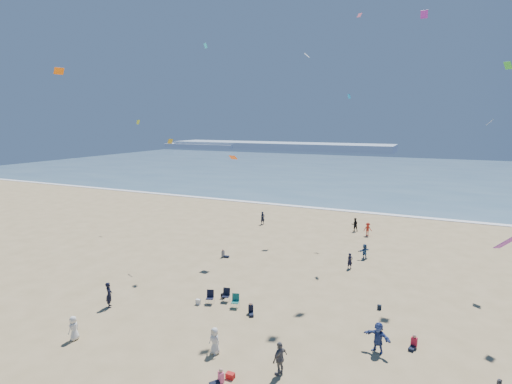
% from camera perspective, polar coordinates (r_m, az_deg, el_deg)
% --- Properties ---
extents(ocean, '(220.00, 100.00, 0.06)m').
position_cam_1_polar(ocean, '(110.67, 18.10, 2.62)').
color(ocean, '#476B84').
rests_on(ocean, ground).
extents(surf_line, '(220.00, 1.20, 0.08)m').
position_cam_1_polar(surf_line, '(61.87, 12.67, -2.62)').
color(surf_line, white).
rests_on(surf_line, ground).
extents(headland_far, '(110.00, 20.00, 3.20)m').
position_cam_1_polar(headland_far, '(198.17, 3.18, 6.60)').
color(headland_far, '#7A8EA8').
rests_on(headland_far, ground).
extents(headland_near, '(40.00, 14.00, 2.00)m').
position_cam_1_polar(headland_near, '(211.75, -7.52, 6.58)').
color(headland_near, '#7A8EA8').
rests_on(headland_near, ground).
extents(standing_flyers, '(25.24, 44.69, 1.88)m').
position_cam_1_polar(standing_flyers, '(30.46, 6.72, -14.24)').
color(standing_flyers, slate).
rests_on(standing_flyers, ground).
extents(seated_group, '(19.10, 23.85, 0.84)m').
position_cam_1_polar(seated_group, '(26.82, 0.02, -18.70)').
color(seated_group, silver).
rests_on(seated_group, ground).
extents(chair_cluster, '(2.76, 1.55, 1.00)m').
position_cam_1_polar(chair_cluster, '(30.48, -4.67, -14.87)').
color(chair_cluster, black).
rests_on(chair_cluster, ground).
extents(white_tote, '(0.35, 0.20, 0.40)m').
position_cam_1_polar(white_tote, '(30.81, -8.27, -15.27)').
color(white_tote, silver).
rests_on(white_tote, ground).
extents(black_backpack, '(0.30, 0.22, 0.38)m').
position_cam_1_polar(black_backpack, '(31.55, -4.73, -14.59)').
color(black_backpack, black).
rests_on(black_backpack, ground).
extents(cooler, '(0.45, 0.30, 0.30)m').
position_cam_1_polar(cooler, '(23.10, -3.69, -24.71)').
color(cooler, '#B41C19').
rests_on(cooler, ground).
extents(navy_bag, '(0.28, 0.18, 0.34)m').
position_cam_1_polar(navy_bag, '(31.10, 17.21, -15.44)').
color(navy_bag, black).
rests_on(navy_bag, ground).
extents(kites_aloft, '(49.51, 43.82, 27.60)m').
position_cam_1_polar(kites_aloft, '(27.20, 20.68, 11.19)').
color(kites_aloft, '#FF6307').
rests_on(kites_aloft, ground).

